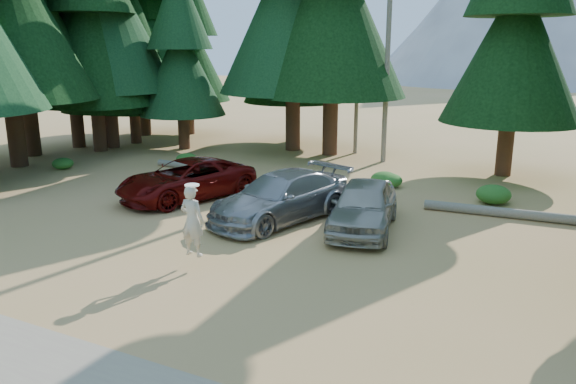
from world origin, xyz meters
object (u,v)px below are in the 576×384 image
log_right (502,212)px  silver_minivan_right (364,206)px  red_pickup (186,179)px  frisbee_player (192,220)px  log_left (194,167)px  log_mid (313,181)px  silver_minivan_center (281,197)px

log_right → silver_minivan_right: bearing=-141.9°
red_pickup → log_right: bearing=34.4°
silver_minivan_right → frisbee_player: size_ratio=2.43×
silver_minivan_right → log_left: 10.79m
frisbee_player → log_left: 11.72m
frisbee_player → log_left: size_ratio=0.45×
log_mid → red_pickup: bearing=-105.1°
silver_minivan_right → log_mid: silver_minivan_right is taller
silver_minivan_center → log_right: bearing=46.3°
red_pickup → frisbee_player: 6.79m
frisbee_player → log_right: 10.47m
red_pickup → silver_minivan_center: 4.40m
silver_minivan_right → frisbee_player: 5.61m
silver_minivan_center → frisbee_player: size_ratio=2.87×
red_pickup → log_mid: (3.30, 4.04, -0.57)m
silver_minivan_right → log_right: 4.98m
red_pickup → frisbee_player: size_ratio=2.82×
red_pickup → log_mid: bearing=70.7°
silver_minivan_right → frisbee_player: frisbee_player is taller
silver_minivan_center → silver_minivan_right: size_ratio=1.18×
silver_minivan_center → frisbee_player: frisbee_player is taller
silver_minivan_right → log_right: size_ratio=0.89×
log_mid → frisbee_player: bearing=-60.5°
silver_minivan_right → frisbee_player: (-2.87, -4.80, 0.47)m
silver_minivan_right → log_right: bearing=30.6°
log_left → log_mid: size_ratio=1.10×
silver_minivan_right → silver_minivan_center: bearing=173.8°
silver_minivan_center → silver_minivan_right: (2.72, 0.25, -0.00)m
log_right → log_mid: bearing=166.5°
log_mid → log_right: (7.43, -1.26, 0.01)m
log_mid → log_right: 7.54m
silver_minivan_right → log_mid: size_ratio=1.19×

